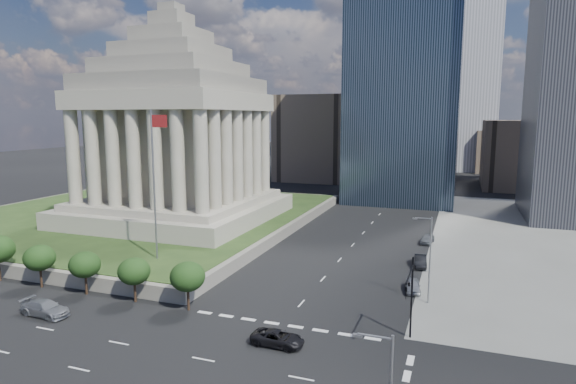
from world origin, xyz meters
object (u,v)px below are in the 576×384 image
at_px(suv_grey, 45,308).
at_px(parked_sedan_far, 427,239).
at_px(pickup_truck, 278,338).
at_px(parked_sedan_near, 413,286).
at_px(war_memorial, 175,114).
at_px(street_lamp_north, 429,255).
at_px(parked_sedan_mid, 420,261).
at_px(flagpole, 155,177).
at_px(traffic_signal_ne, 410,292).

distance_m(suv_grey, parked_sedan_far, 57.47).
distance_m(pickup_truck, parked_sedan_near, 21.26).
relative_size(war_memorial, parked_sedan_far, 8.62).
relative_size(street_lamp_north, parked_sedan_near, 2.35).
distance_m(suv_grey, parked_sedan_near, 41.60).
distance_m(war_memorial, street_lamp_north, 54.92).
xyz_separation_m(pickup_truck, parked_sedan_far, (10.36, 42.58, 0.08)).
height_order(street_lamp_north, parked_sedan_mid, street_lamp_north).
distance_m(flagpole, suv_grey, 20.74).
relative_size(flagpole, parked_sedan_mid, 4.26).
distance_m(traffic_signal_ne, street_lamp_north, 11.34).
height_order(flagpole, parked_sedan_near, flagpole).
bearing_deg(traffic_signal_ne, suv_grey, -170.53).
bearing_deg(parked_sedan_far, traffic_signal_ne, -81.93).
xyz_separation_m(traffic_signal_ne, parked_sedan_far, (-1.00, 38.57, -4.48)).
distance_m(war_memorial, flagpole, 28.16).
distance_m(street_lamp_north, parked_sedan_far, 27.76).
xyz_separation_m(flagpole, parked_sedan_near, (33.33, 4.26, -12.39)).
relative_size(flagpole, parked_sedan_near, 4.69).
bearing_deg(street_lamp_north, suv_grey, -155.23).
distance_m(flagpole, traffic_signal_ne, 36.69).
distance_m(pickup_truck, suv_grey, 25.79).
relative_size(war_memorial, flagpole, 1.95).
bearing_deg(traffic_signal_ne, flagpole, 163.29).
bearing_deg(parked_sedan_far, street_lamp_north, -79.57).
bearing_deg(pickup_truck, parked_sedan_near, -27.58).
bearing_deg(traffic_signal_ne, parked_sedan_mid, 92.28).
relative_size(flagpole, traffic_signal_ne, 2.50).
distance_m(traffic_signal_ne, pickup_truck, 12.88).
relative_size(parked_sedan_near, parked_sedan_mid, 0.91).
xyz_separation_m(war_memorial, pickup_truck, (35.14, -38.31, -20.71)).
relative_size(war_memorial, street_lamp_north, 3.90).
height_order(flagpole, traffic_signal_ne, flagpole).
xyz_separation_m(parked_sedan_near, parked_sedan_far, (0.00, 24.01, 0.04)).
relative_size(traffic_signal_ne, pickup_truck, 1.60).
distance_m(war_memorial, pickup_truck, 55.96).
distance_m(street_lamp_north, pickup_truck, 20.19).
relative_size(suv_grey, parked_sedan_far, 1.25).
bearing_deg(parked_sedan_far, parked_sedan_near, -83.41).
bearing_deg(parked_sedan_mid, parked_sedan_near, -96.20).
bearing_deg(street_lamp_north, war_memorial, 154.08).
relative_size(war_memorial, suv_grey, 6.87).
bearing_deg(parked_sedan_near, traffic_signal_ne, -94.81).
distance_m(war_memorial, parked_sedan_mid, 50.80).
distance_m(suv_grey, parked_sedan_mid, 47.71).
height_order(war_memorial, parked_sedan_far, war_memorial).
bearing_deg(war_memorial, traffic_signal_ne, -36.42).
bearing_deg(pickup_truck, traffic_signal_ne, -68.99).
relative_size(street_lamp_north, parked_sedan_far, 2.21).
bearing_deg(parked_sedan_mid, flagpole, -162.31).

